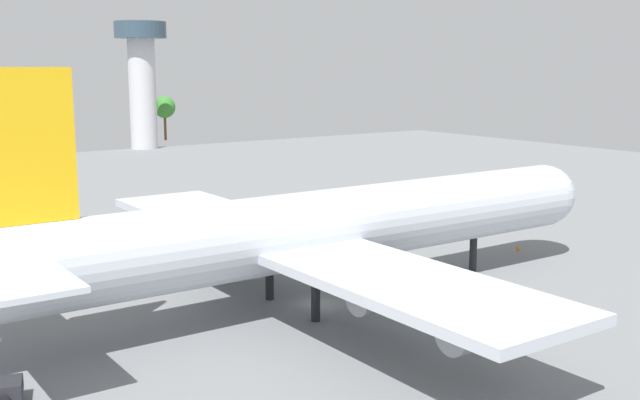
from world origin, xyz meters
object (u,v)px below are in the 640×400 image
catering_truck (428,222)px  safety_cone_nose (518,248)px  control_tower (142,72)px  cargo_airplane (318,230)px

catering_truck → safety_cone_nose: bearing=-87.1°
safety_cone_nose → catering_truck: bearing=92.9°
safety_cone_nose → control_tower: bearing=86.5°
cargo_airplane → control_tower: bearing=73.9°
safety_cone_nose → cargo_airplane: bearing=-174.1°
safety_cone_nose → control_tower: (7.24, 118.06, 17.37)m
cargo_airplane → catering_truck: 31.81m
cargo_airplane → control_tower: control_tower is taller
safety_cone_nose → control_tower: size_ratio=0.02×
catering_truck → cargo_airplane: bearing=-149.5°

